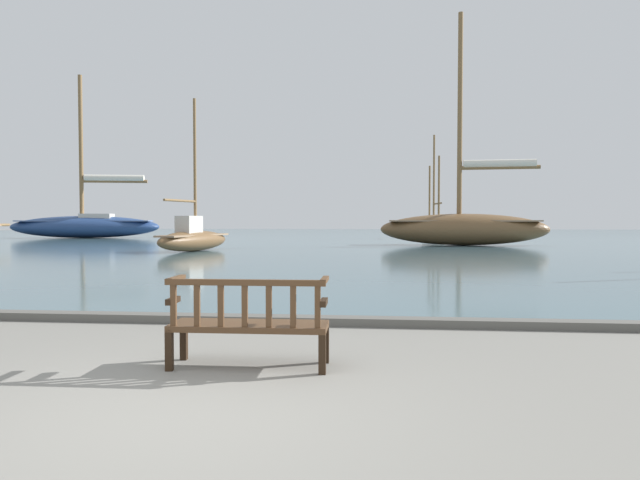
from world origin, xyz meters
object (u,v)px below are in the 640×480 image
Objects in this scene: park_bench at (249,322)px; sailboat_far_starboard at (193,238)px; sailboat_nearest_starboard at (464,226)px; sailboat_outer_port at (87,224)px; sailboat_mid_port at (434,228)px.

park_bench is 0.23× the size of sailboat_far_starboard.
sailboat_nearest_starboard is at bearing 29.05° from sailboat_far_starboard.
sailboat_far_starboard is 22.84m from sailboat_outer_port.
sailboat_mid_port is at bearing 81.79° from park_bench.
sailboat_mid_port is 0.63× the size of sailboat_nearest_starboard.
sailboat_mid_port is 1.16× the size of sailboat_far_starboard.
sailboat_nearest_starboard is at bearing 77.17° from park_bench.
park_bench is 0.20× the size of sailboat_mid_port.
sailboat_far_starboard is at bearing -50.59° from sailboat_outer_port.
sailboat_mid_port is (5.75, 39.86, 0.37)m from park_bench.
sailboat_far_starboard is (-12.82, -20.21, -0.16)m from sailboat_mid_port.
sailboat_far_starboard is 15.12m from sailboat_nearest_starboard.
sailboat_nearest_starboard reaches higher than sailboat_far_starboard.
sailboat_nearest_starboard is (13.21, 7.34, 0.48)m from sailboat_far_starboard.
park_bench is at bearing -70.23° from sailboat_far_starboard.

